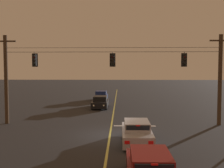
{
  "coord_description": "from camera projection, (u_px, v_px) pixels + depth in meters",
  "views": [
    {
      "loc": [
        0.72,
        -17.85,
        4.64
      ],
      "look_at": [
        0.0,
        4.57,
        3.31
      ],
      "focal_mm": 41.56,
      "sensor_mm": 36.0,
      "label": 1
    }
  ],
  "objects": [
    {
      "name": "car_oncoming_lead",
      "position": [
        100.0,
        102.0,
        30.76
      ],
      "size": [
        1.8,
        4.42,
        1.39
      ],
      "color": "black",
      "rests_on": "ground"
    },
    {
      "name": "car_waiting_near_lane",
      "position": [
        137.0,
        132.0,
        16.27
      ],
      "size": [
        1.8,
        4.33,
        1.39
      ],
      "color": "#A5A5AD",
      "rests_on": "ground"
    },
    {
      "name": "traffic_light_left_inner",
      "position": [
        113.0,
        60.0,
        21.33
      ],
      "size": [
        0.48,
        0.41,
        1.22
      ],
      "color": "black"
    },
    {
      "name": "lane_centre_stripe",
      "position": [
        114.0,
        112.0,
        27.66
      ],
      "size": [
        0.14,
        60.0,
        0.01
      ],
      "primitive_type": "cube",
      "color": "#D1C64C",
      "rests_on": "ground"
    },
    {
      "name": "ground_plane",
      "position": [
        110.0,
        135.0,
        18.11
      ],
      "size": [
        180.0,
        180.0,
        0.0
      ],
      "primitive_type": "plane",
      "color": "#28282B"
    },
    {
      "name": "stop_bar_paint",
      "position": [
        135.0,
        126.0,
        21.01
      ],
      "size": [
        3.4,
        0.36,
        0.01
      ],
      "primitive_type": "cube",
      "color": "silver",
      "rests_on": "ground"
    },
    {
      "name": "car_oncoming_trailing",
      "position": [
        101.0,
        96.0,
        37.83
      ],
      "size": [
        1.8,
        4.42,
        1.39
      ],
      "color": "navy",
      "rests_on": "ground"
    },
    {
      "name": "traffic_light_centre",
      "position": [
        185.0,
        60.0,
        21.14
      ],
      "size": [
        0.48,
        0.41,
        1.22
      ],
      "color": "black"
    },
    {
      "name": "traffic_light_leftmost",
      "position": [
        34.0,
        60.0,
        21.54
      ],
      "size": [
        0.48,
        0.41,
        1.22
      ],
      "color": "black"
    },
    {
      "name": "signal_span_assembly",
      "position": [
        112.0,
        78.0,
        21.44
      ],
      "size": [
        19.54,
        0.32,
        7.42
      ],
      "color": "#423021",
      "rests_on": "ground"
    }
  ]
}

